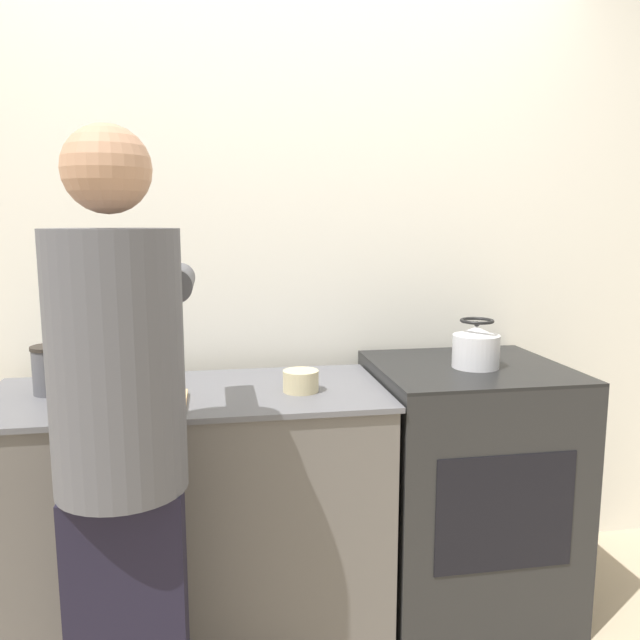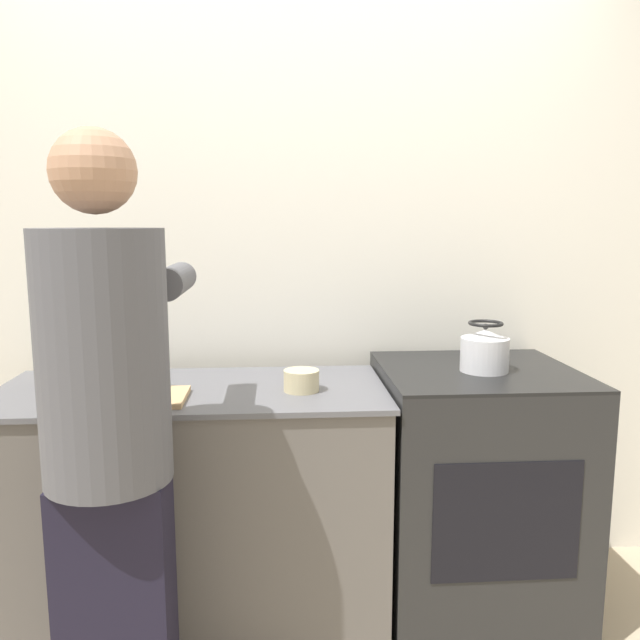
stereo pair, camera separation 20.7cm
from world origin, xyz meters
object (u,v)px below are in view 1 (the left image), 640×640
object	(u,v)px
oven	(465,484)
knife	(110,400)
kettle	(476,347)
person	(121,437)
cutting_board	(129,403)
bowl_prep	(301,381)
canister_jar	(52,369)

from	to	relation	value
oven	knife	bearing A→B (deg)	-172.12
kettle	person	bearing A→B (deg)	-156.40
oven	cutting_board	bearing A→B (deg)	-171.69
bowl_prep	knife	bearing A→B (deg)	-172.80
cutting_board	bowl_prep	distance (m)	0.56
cutting_board	canister_jar	size ratio (longest dim) A/B	2.16
cutting_board	kettle	xyz separation A→B (m)	(1.21, 0.14, 0.11)
canister_jar	kettle	bearing A→B (deg)	-2.27
bowl_prep	canister_jar	xyz separation A→B (m)	(-0.83, 0.12, 0.05)
canister_jar	oven	bearing A→B (deg)	-0.96
kettle	bowl_prep	size ratio (longest dim) A/B	1.48
knife	canister_jar	size ratio (longest dim) A/B	1.45
person	knife	size ratio (longest dim) A/B	7.18
cutting_board	canister_jar	distance (m)	0.35
oven	person	xyz separation A→B (m)	(-1.18, -0.55, 0.45)
oven	person	distance (m)	1.38
bowl_prep	canister_jar	distance (m)	0.84
person	kettle	size ratio (longest dim) A/B	9.45
person	kettle	bearing A→B (deg)	23.60
person	canister_jar	distance (m)	0.65
oven	knife	distance (m)	1.35
knife	person	bearing A→B (deg)	-67.34
person	cutting_board	distance (m)	0.38
cutting_board	oven	bearing A→B (deg)	8.31
person	canister_jar	xyz separation A→B (m)	(-0.30, 0.58, 0.05)
oven	kettle	size ratio (longest dim) A/B	5.22
person	cutting_board	size ratio (longest dim) A/B	4.82
oven	canister_jar	distance (m)	1.57
kettle	bowl_prep	bearing A→B (deg)	-174.51
oven	canister_jar	xyz separation A→B (m)	(-1.48, 0.02, 0.51)
cutting_board	bowl_prep	bearing A→B (deg)	8.07
knife	canister_jar	distance (m)	0.30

